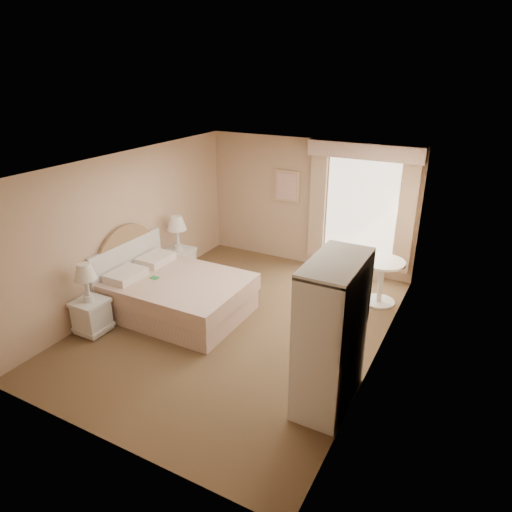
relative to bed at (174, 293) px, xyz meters
The scene contains 9 objects.
room 1.45m from the bed, ahead, with size 4.21×5.51×2.51m.
window 3.68m from the bed, 52.27° to the left, with size 2.05×0.22×2.51m.
framed_art 3.18m from the bed, 76.83° to the left, with size 0.52×0.04×0.62m.
bed is the anchor object (origin of this frame).
nightstand_near 1.29m from the bed, 123.82° to the right, with size 0.46×0.46×1.11m.
nightstand_far 1.32m from the bed, 123.19° to the left, with size 0.50×0.50×1.21m.
round_table 3.44m from the bed, 33.46° to the left, with size 0.73×0.73×0.77m.
cafe_chair 2.84m from the bed, 27.64° to the left, with size 0.53×0.53×1.02m.
armoire 3.08m from the bed, 16.06° to the right, with size 0.55×1.11×1.84m.
Camera 1 is at (3.13, -5.32, 3.76)m, focal length 32.00 mm.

